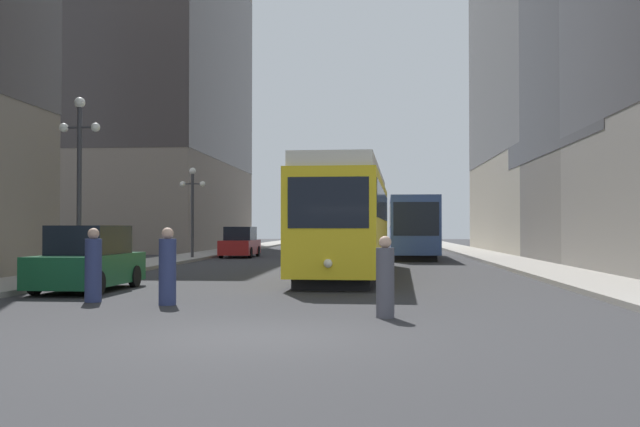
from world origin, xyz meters
The scene contains 14 objects.
ground_plane centered at (0.00, 0.00, 0.00)m, with size 200.00×200.00×0.00m, color #303033.
sidewalk_left centered at (-8.73, 40.00, 0.07)m, with size 2.73×120.00×0.15m, color gray.
sidewalk_right centered at (8.73, 40.00, 0.07)m, with size 2.73×120.00×0.15m, color gray.
streetcar centered at (0.94, 15.08, 2.10)m, with size 3.17×14.92×3.89m.
transit_bus centered at (4.12, 30.48, 1.95)m, with size 2.77×11.35×3.45m.
parked_car_left_near centered at (-6.06, 7.87, 0.84)m, with size 1.98×4.32×1.82m.
parked_car_left_mid centered at (-6.06, 30.52, 0.84)m, with size 1.89×4.34×1.82m.
pedestrian_crossing_near centered at (-2.81, 4.46, 0.82)m, with size 0.40×0.40×1.76m.
pedestrian_crossing_far centered at (-4.74, 4.95, 0.82)m, with size 0.39×0.39×1.75m.
pedestrian_on_sidewalk centered at (2.11, 2.52, 0.74)m, with size 0.36×0.36×1.60m.
lamp_post_left_near centered at (-7.96, 11.69, 4.05)m, with size 1.41×0.36×6.00m.
lamp_post_left_far centered at (-7.96, 26.65, 3.40)m, with size 1.41×0.36×4.89m.
building_left_corner centered at (-16.06, 45.84, 14.69)m, with size 12.53×24.53×28.50m.
building_right_midblock centered at (15.56, 39.84, 13.89)m, with size 11.54×21.64×26.96m.
Camera 1 is at (1.89, -11.50, 1.76)m, focal length 40.06 mm.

